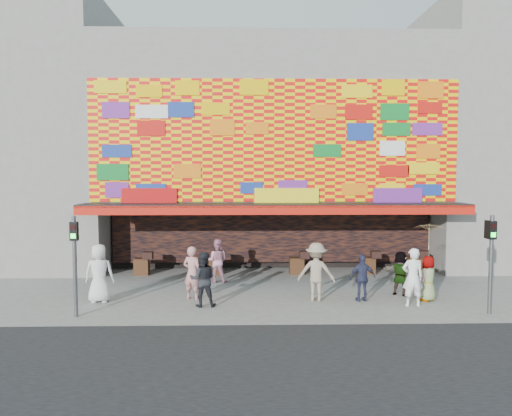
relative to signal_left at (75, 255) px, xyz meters
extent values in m
plane|color=slate|center=(6.20, 1.50, -1.86)|extent=(90.00, 90.00, 0.00)
cube|color=black|center=(6.20, -5.00, -1.85)|extent=(30.00, 8.00, 0.02)
cube|color=gray|center=(6.20, 9.50, 4.64)|extent=(15.00, 8.00, 7.00)
cube|color=black|center=(6.20, 10.50, -0.36)|extent=(15.00, 6.00, 3.00)
cube|color=gray|center=(-1.10, 6.50, -0.36)|extent=(0.40, 2.00, 3.00)
cube|color=gray|center=(13.50, 6.50, -0.36)|extent=(0.40, 2.00, 3.00)
cube|color=black|center=(6.20, 4.90, 1.14)|extent=(15.20, 1.60, 0.12)
cube|color=red|center=(6.20, 4.12, 0.99)|extent=(15.20, 0.04, 0.35)
cube|color=#FFCD00|center=(6.20, 5.46, 3.69)|extent=(14.80, 0.08, 4.90)
cube|color=black|center=(6.20, 7.35, -0.31)|extent=(14.00, 0.25, 2.50)
cylinder|color=#59595B|center=(0.00, 0.00, -0.36)|extent=(0.12, 0.12, 3.00)
cube|color=black|center=(0.00, 0.00, 0.69)|extent=(0.22, 0.18, 0.55)
cube|color=black|center=(0.00, -0.09, 0.82)|extent=(0.14, 0.02, 0.14)
cube|color=#19E533|center=(0.00, -0.09, 0.56)|extent=(0.14, 0.02, 0.14)
cylinder|color=#59595B|center=(12.40, 0.00, -0.36)|extent=(0.12, 0.12, 3.00)
cube|color=black|center=(12.40, 0.00, 0.69)|extent=(0.22, 0.18, 0.55)
cube|color=black|center=(12.40, -0.09, 0.82)|extent=(0.14, 0.02, 0.14)
cube|color=#19E533|center=(12.40, -0.09, 0.56)|extent=(0.14, 0.02, 0.14)
imported|color=silver|center=(0.21, 1.68, -0.90)|extent=(0.98, 0.67, 1.93)
imported|color=tan|center=(3.23, 1.97, -0.96)|extent=(0.77, 0.65, 1.80)
imported|color=black|center=(3.67, 1.08, -0.99)|extent=(0.87, 0.69, 1.75)
imported|color=gray|center=(7.39, 1.71, -0.89)|extent=(1.38, 0.98, 1.94)
imported|color=#2B2F4C|center=(8.90, 1.59, -1.08)|extent=(0.96, 0.49, 1.56)
imported|color=gray|center=(10.44, 2.40, -1.09)|extent=(1.39, 1.27, 1.54)
imported|color=gray|center=(11.11, 1.57, -1.11)|extent=(0.87, 0.83, 1.50)
imported|color=white|center=(10.37, 0.95, -0.93)|extent=(0.68, 0.45, 1.87)
imported|color=#CE859E|center=(3.93, 4.62, -1.01)|extent=(0.92, 0.78, 1.69)
imported|color=#FFD9A0|center=(11.11, 1.57, 0.29)|extent=(1.06, 1.07, 0.89)
cylinder|color=#4C3326|center=(11.11, 1.57, -0.61)|extent=(0.02, 0.02, 1.00)
camera|label=1|loc=(4.98, -14.64, 2.39)|focal=35.00mm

